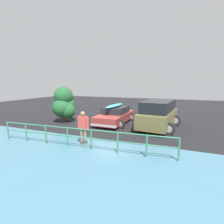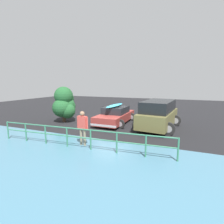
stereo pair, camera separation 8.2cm
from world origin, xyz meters
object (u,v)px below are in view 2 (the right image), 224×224
at_px(suv_car, 158,114).
at_px(person_bystander, 83,125).
at_px(sedan_car, 115,115).
at_px(bush_near_left, 65,103).

bearing_deg(suv_car, person_bystander, 57.92).
bearing_deg(sedan_car, person_bystander, 93.10).
distance_m(person_bystander, bush_near_left, 5.78).
bearing_deg(sedan_car, suv_car, 173.47).
bearing_deg(suv_car, sedan_car, -6.53).
bearing_deg(person_bystander, sedan_car, -86.90).
distance_m(suv_car, bush_near_left, 7.11).
relative_size(sedan_car, person_bystander, 2.55).
height_order(sedan_car, person_bystander, person_bystander).
bearing_deg(person_bystander, suv_car, -122.08).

